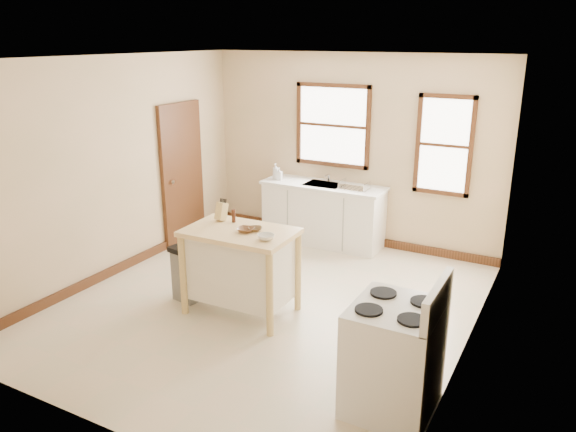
# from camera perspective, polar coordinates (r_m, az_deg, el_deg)

# --- Properties ---
(floor) EXTENTS (5.00, 5.00, 0.00)m
(floor) POSITION_cam_1_polar(r_m,az_deg,el_deg) (6.69, -2.17, -8.96)
(floor) COLOR beige
(floor) RESTS_ON ground
(ceiling) EXTENTS (5.00, 5.00, 0.00)m
(ceiling) POSITION_cam_1_polar(r_m,az_deg,el_deg) (5.97, -2.50, 15.77)
(ceiling) COLOR white
(ceiling) RESTS_ON ground
(wall_back) EXTENTS (4.50, 0.04, 2.80)m
(wall_back) POSITION_cam_1_polar(r_m,az_deg,el_deg) (8.38, 6.45, 6.63)
(wall_back) COLOR beige
(wall_back) RESTS_ON ground
(wall_left) EXTENTS (0.04, 5.00, 2.80)m
(wall_left) POSITION_cam_1_polar(r_m,az_deg,el_deg) (7.55, -17.24, 4.70)
(wall_left) COLOR beige
(wall_left) RESTS_ON ground
(wall_right) EXTENTS (0.04, 5.00, 2.80)m
(wall_right) POSITION_cam_1_polar(r_m,az_deg,el_deg) (5.44, 18.55, -0.39)
(wall_right) COLOR beige
(wall_right) RESTS_ON ground
(window_main) EXTENTS (1.17, 0.06, 1.22)m
(window_main) POSITION_cam_1_polar(r_m,az_deg,el_deg) (8.41, 4.57, 9.15)
(window_main) COLOR #39200F
(window_main) RESTS_ON wall_back
(window_side) EXTENTS (0.77, 0.06, 1.37)m
(window_side) POSITION_cam_1_polar(r_m,az_deg,el_deg) (7.93, 15.58, 6.92)
(window_side) COLOR #39200F
(window_side) RESTS_ON wall_back
(door_left) EXTENTS (0.06, 0.90, 2.10)m
(door_left) POSITION_cam_1_polar(r_m,az_deg,el_deg) (8.54, -10.69, 4.24)
(door_left) COLOR #39200F
(door_left) RESTS_ON ground
(baseboard_back) EXTENTS (4.50, 0.04, 0.12)m
(baseboard_back) POSITION_cam_1_polar(r_m,az_deg,el_deg) (8.71, 6.07, -2.08)
(baseboard_back) COLOR #39200F
(baseboard_back) RESTS_ON ground
(baseboard_left) EXTENTS (0.04, 5.00, 0.12)m
(baseboard_left) POSITION_cam_1_polar(r_m,az_deg,el_deg) (7.93, -16.21, -4.78)
(baseboard_left) COLOR #39200F
(baseboard_left) RESTS_ON ground
(sink_counter) EXTENTS (1.86, 0.62, 0.92)m
(sink_counter) POSITION_cam_1_polar(r_m,az_deg,el_deg) (8.46, 3.58, 0.24)
(sink_counter) COLOR white
(sink_counter) RESTS_ON ground
(faucet) EXTENTS (0.03, 0.03, 0.22)m
(faucet) POSITION_cam_1_polar(r_m,az_deg,el_deg) (8.46, 4.17, 4.24)
(faucet) COLOR silver
(faucet) RESTS_ON sink_counter
(soap_bottle_a) EXTENTS (0.10, 0.10, 0.24)m
(soap_bottle_a) POSITION_cam_1_polar(r_m,az_deg,el_deg) (8.58, -1.28, 4.56)
(soap_bottle_a) COLOR #B2B2B2
(soap_bottle_a) RESTS_ON sink_counter
(soap_bottle_b) EXTENTS (0.10, 0.10, 0.19)m
(soap_bottle_b) POSITION_cam_1_polar(r_m,az_deg,el_deg) (8.55, -0.92, 4.32)
(soap_bottle_b) COLOR #B2B2B2
(soap_bottle_b) RESTS_ON sink_counter
(dish_rack) EXTENTS (0.49, 0.43, 0.10)m
(dish_rack) POSITION_cam_1_polar(r_m,az_deg,el_deg) (8.08, 6.78, 3.08)
(dish_rack) COLOR silver
(dish_rack) RESTS_ON sink_counter
(kitchen_island) EXTENTS (1.22, 0.80, 0.98)m
(kitchen_island) POSITION_cam_1_polar(r_m,az_deg,el_deg) (6.35, -4.82, -5.63)
(kitchen_island) COLOR #F6D191
(kitchen_island) RESTS_ON ground
(knife_block) EXTENTS (0.12, 0.12, 0.20)m
(knife_block) POSITION_cam_1_polar(r_m,az_deg,el_deg) (6.49, -6.78, 0.41)
(knife_block) COLOR tan
(knife_block) RESTS_ON kitchen_island
(pepper_grinder) EXTENTS (0.05, 0.05, 0.15)m
(pepper_grinder) POSITION_cam_1_polar(r_m,az_deg,el_deg) (6.42, -5.55, 0.02)
(pepper_grinder) COLOR #3B1C10
(pepper_grinder) RESTS_ON kitchen_island
(bowl_a) EXTENTS (0.20, 0.20, 0.05)m
(bowl_a) POSITION_cam_1_polar(r_m,az_deg,el_deg) (6.11, -4.33, -1.40)
(bowl_a) COLOR brown
(bowl_a) RESTS_ON kitchen_island
(bowl_b) EXTENTS (0.22, 0.22, 0.04)m
(bowl_b) POSITION_cam_1_polar(r_m,az_deg,el_deg) (6.14, -3.36, -1.32)
(bowl_b) COLOR brown
(bowl_b) RESTS_ON kitchen_island
(bowl_c) EXTENTS (0.23, 0.23, 0.06)m
(bowl_c) POSITION_cam_1_polar(r_m,az_deg,el_deg) (5.86, -2.26, -2.16)
(bowl_c) COLOR white
(bowl_c) RESTS_ON kitchen_island
(trash_bin) EXTENTS (0.39, 0.34, 0.67)m
(trash_bin) POSITION_cam_1_polar(r_m,az_deg,el_deg) (6.78, -10.15, -5.74)
(trash_bin) COLOR gray
(trash_bin) RESTS_ON ground
(gas_stove) EXTENTS (0.75, 0.77, 1.21)m
(gas_stove) POSITION_cam_1_polar(r_m,az_deg,el_deg) (4.81, 10.76, -12.62)
(gas_stove) COLOR white
(gas_stove) RESTS_ON ground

